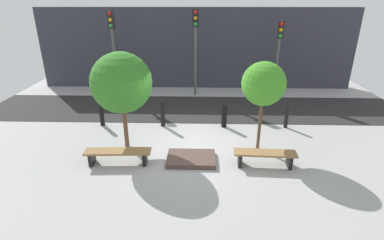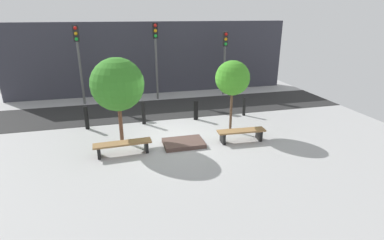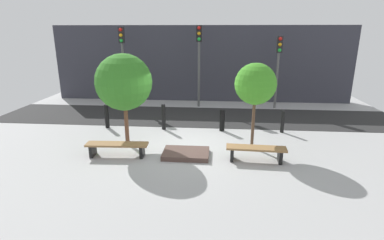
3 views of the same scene
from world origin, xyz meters
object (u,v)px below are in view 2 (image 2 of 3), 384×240
(bench_left, at_px, (123,145))
(traffic_light_west, at_px, (78,51))
(bench_right, at_px, (241,133))
(planter_bed, at_px, (184,143))
(bollard_far_left, at_px, (86,118))
(traffic_light_mid_east, at_px, (225,52))
(tree_behind_right_bench, at_px, (233,78))
(bollard_right, at_px, (244,106))
(bollard_center, at_px, (196,110))
(bollard_left, at_px, (143,113))
(tree_behind_left_bench, at_px, (117,85))
(traffic_light_mid_west, at_px, (156,48))

(bench_left, xyz_separation_m, traffic_light_west, (-1.73, 6.60, 2.41))
(bench_left, xyz_separation_m, bench_right, (4.29, 0.00, 0.01))
(planter_bed, bearing_deg, bollard_far_left, 143.58)
(bench_left, height_order, bench_right, bench_right)
(bench_left, relative_size, traffic_light_mid_east, 0.55)
(traffic_light_west, bearing_deg, bench_left, -75.33)
(tree_behind_right_bench, height_order, bollard_right, tree_behind_right_bench)
(bench_left, relative_size, tree_behind_right_bench, 0.68)
(planter_bed, height_order, traffic_light_west, traffic_light_west)
(bollard_right, relative_size, traffic_light_mid_east, 0.24)
(bench_right, relative_size, traffic_light_mid_east, 0.51)
(bollard_center, relative_size, bollard_right, 1.00)
(traffic_light_mid_east, bearing_deg, bollard_far_left, -152.49)
(bollard_far_left, height_order, bollard_left, bollard_left)
(tree_behind_left_bench, height_order, bollard_right, tree_behind_left_bench)
(bench_right, xyz_separation_m, bollard_far_left, (-5.62, 2.77, 0.15))
(bollard_far_left, height_order, traffic_light_mid_west, traffic_light_mid_west)
(bench_right, relative_size, planter_bed, 1.25)
(bollard_center, bearing_deg, tree_behind_left_bench, -153.06)
(planter_bed, height_order, bollard_right, bollard_right)
(bollard_left, bearing_deg, bench_left, -109.60)
(planter_bed, xyz_separation_m, traffic_light_west, (-3.87, 6.40, 2.65))
(bollard_left, xyz_separation_m, traffic_light_mid_east, (5.03, 3.83, 1.94))
(tree_behind_right_bench, xyz_separation_m, bollard_center, (-0.99, 1.68, -1.73))
(tree_behind_left_bench, relative_size, bollard_far_left, 3.26)
(bench_left, bearing_deg, tree_behind_right_bench, 11.54)
(tree_behind_right_bench, bearing_deg, bench_right, -90.00)
(planter_bed, height_order, traffic_light_mid_west, traffic_light_mid_west)
(bollard_far_left, xyz_separation_m, bollard_center, (4.64, 0.00, -0.04))
(bollard_right, xyz_separation_m, traffic_light_west, (-7.35, 3.83, 2.29))
(bollard_far_left, distance_m, traffic_light_mid_west, 5.66)
(bollard_far_left, xyz_separation_m, bollard_right, (6.96, 0.00, -0.04))
(bench_right, relative_size, bollard_center, 2.07)
(bench_right, relative_size, bollard_far_left, 1.89)
(bench_right, xyz_separation_m, traffic_light_mid_east, (1.73, 6.60, 2.13))
(planter_bed, distance_m, traffic_light_mid_east, 7.84)
(bench_left, height_order, bollard_center, bollard_center)
(tree_behind_right_bench, relative_size, traffic_light_west, 0.72)
(bench_left, bearing_deg, bollard_center, 37.26)
(bollard_right, distance_m, traffic_light_west, 8.60)
(bollard_center, xyz_separation_m, traffic_light_mid_west, (-1.16, 3.83, 2.34))
(bollard_far_left, relative_size, bollard_left, 0.94)
(planter_bed, height_order, bollard_center, bollard_center)
(planter_bed, relative_size, traffic_light_mid_east, 0.41)
(planter_bed, xyz_separation_m, bollard_far_left, (-3.48, 2.57, 0.40))
(traffic_light_mid_west, bearing_deg, bench_left, -108.01)
(bench_left, height_order, traffic_light_mid_east, traffic_light_mid_east)
(tree_behind_right_bench, relative_size, bollard_left, 2.81)
(bollard_far_left, height_order, traffic_light_west, traffic_light_west)
(tree_behind_left_bench, distance_m, bollard_left, 2.56)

